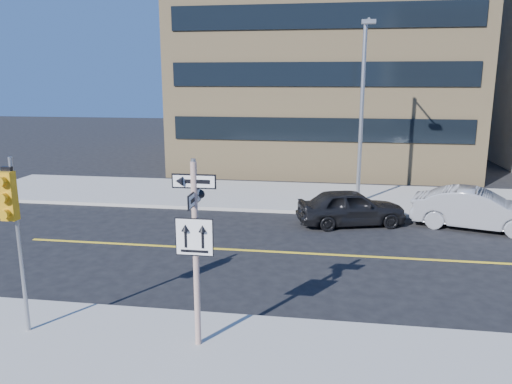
% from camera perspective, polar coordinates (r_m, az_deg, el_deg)
% --- Properties ---
extents(ground, '(120.00, 120.00, 0.00)m').
position_cam_1_polar(ground, '(13.61, -3.77, -12.26)').
color(ground, black).
rests_on(ground, ground).
extents(sign_pole, '(0.92, 0.92, 4.06)m').
position_cam_1_polar(sign_pole, '(10.44, -6.94, -5.87)').
color(sign_pole, silver).
rests_on(sign_pole, near_sidewalk).
extents(traffic_signal, '(0.32, 0.45, 4.00)m').
position_cam_1_polar(traffic_signal, '(11.85, -26.22, -1.88)').
color(traffic_signal, gray).
rests_on(traffic_signal, near_sidewalk).
extents(parked_car_a, '(2.86, 4.60, 1.46)m').
position_cam_1_polar(parked_car_a, '(20.35, 10.80, -1.72)').
color(parked_car_a, black).
rests_on(parked_car_a, ground).
extents(parked_car_b, '(2.96, 5.07, 1.58)m').
position_cam_1_polar(parked_car_b, '(21.26, 23.87, -1.82)').
color(parked_car_b, gray).
rests_on(parked_car_b, ground).
extents(streetlight_a, '(0.55, 2.25, 8.00)m').
position_cam_1_polar(streetlight_a, '(22.84, 12.06, 10.02)').
color(streetlight_a, gray).
rests_on(streetlight_a, far_sidewalk).
extents(building_brick, '(18.00, 18.00, 18.00)m').
position_cam_1_polar(building_brick, '(37.17, 7.91, 17.72)').
color(building_brick, '#A18659').
rests_on(building_brick, ground).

